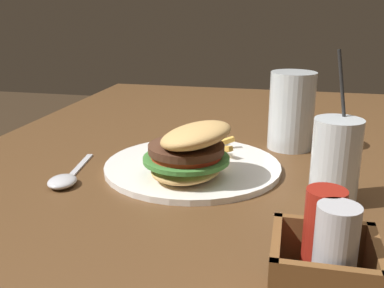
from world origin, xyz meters
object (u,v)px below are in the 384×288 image
(beer_glass, at_px, (291,114))
(spoon, at_px, (64,180))
(juice_glass, at_px, (335,164))
(meal_plate_near, at_px, (191,158))
(condiment_caddy, at_px, (325,270))

(beer_glass, xyz_separation_m, spoon, (0.27, -0.35, -0.06))
(juice_glass, bearing_deg, spoon, -86.13)
(meal_plate_near, height_order, beer_glass, beer_glass)
(beer_glass, xyz_separation_m, juice_glass, (0.24, 0.07, -0.01))
(spoon, relative_size, condiment_caddy, 1.53)
(meal_plate_near, bearing_deg, beer_glass, 141.16)
(condiment_caddy, bearing_deg, meal_plate_near, -147.81)
(spoon, xyz_separation_m, condiment_caddy, (0.23, 0.38, 0.04))
(meal_plate_near, bearing_deg, juice_glass, 77.00)
(beer_glass, relative_size, juice_glass, 0.70)
(juice_glass, height_order, spoon, juice_glass)
(spoon, bearing_deg, condiment_caddy, 50.86)
(beer_glass, bearing_deg, spoon, -51.77)
(juice_glass, relative_size, condiment_caddy, 1.85)
(meal_plate_near, bearing_deg, spoon, -67.45)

